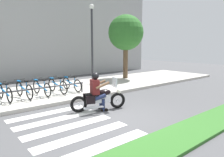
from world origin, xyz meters
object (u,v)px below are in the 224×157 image
object	(u,v)px
street_lamp	(92,38)
tree_near_rack	(126,33)
bicycle_3	(42,88)
bicycle_2	(24,90)
motorcycle	(99,98)
bicycle_1	(5,92)
bicycle_4	(57,86)
bicycle_5	(72,84)
bike_rack	(37,89)
rider	(97,89)

from	to	relation	value
street_lamp	tree_near_rack	xyz separation A→B (m)	(3.03, 0.40, 0.42)
bicycle_3	tree_near_rack	bearing A→B (deg)	12.34
tree_near_rack	bicycle_2	bearing A→B (deg)	-168.92
motorcycle	bicycle_1	size ratio (longest dim) A/B	1.24
bicycle_2	bicycle_4	xyz separation A→B (m)	(1.52, 0.00, -0.01)
tree_near_rack	bicycle_1	bearing A→B (deg)	-169.95
bicycle_5	bicycle_3	bearing A→B (deg)	179.99
bicycle_5	tree_near_rack	distance (m)	5.85
bike_rack	tree_near_rack	distance (m)	7.63
bicycle_1	bicycle_2	distance (m)	0.76
bicycle_5	rider	bearing A→B (deg)	-101.26
bicycle_4	bike_rack	xyz separation A→B (m)	(-1.14, -0.55, 0.07)
rider	bicycle_5	xyz separation A→B (m)	(0.61, 3.07, -0.32)
bicycle_3	bicycle_5	distance (m)	1.52
bike_rack	bicycle_4	bearing A→B (deg)	25.92
bicycle_5	bicycle_1	bearing A→B (deg)	180.00
bicycle_1	bicycle_4	bearing A→B (deg)	-0.01
bicycle_5	bike_rack	bearing A→B (deg)	-163.74
motorcycle	tree_near_rack	distance (m)	7.65
rider	bicycle_5	distance (m)	3.14
bicycle_2	bicycle_5	xyz separation A→B (m)	(2.28, 0.00, -0.01)
motorcycle	bicycle_4	bearing A→B (deg)	94.14
bicycle_4	street_lamp	xyz separation A→B (m)	(2.69, 1.02, 2.33)
motorcycle	bicycle_4	world-z (taller)	motorcycle
rider	bicycle_3	size ratio (longest dim) A/B	0.85
bike_rack	bicycle_5	bearing A→B (deg)	16.26
bicycle_1	rider	bearing A→B (deg)	-51.58
bicycle_3	bike_rack	xyz separation A→B (m)	(-0.38, -0.55, 0.08)
bicycle_3	tree_near_rack	world-z (taller)	tree_near_rack
bicycle_2	street_lamp	xyz separation A→B (m)	(4.21, 1.02, 2.32)
bicycle_3	tree_near_rack	size ratio (longest dim) A/B	0.37
bike_rack	tree_near_rack	world-z (taller)	tree_near_rack
motorcycle	bicycle_3	size ratio (longest dim) A/B	1.22
bicycle_4	street_lamp	world-z (taller)	street_lamp
bicycle_2	bicycle_3	bearing A→B (deg)	0.04
bicycle_4	motorcycle	bearing A→B (deg)	-85.86
rider	bicycle_5	world-z (taller)	rider
tree_near_rack	rider	bearing A→B (deg)	-141.19
motorcycle	bicycle_5	size ratio (longest dim) A/B	1.28
motorcycle	bicycle_5	world-z (taller)	motorcycle
bicycle_2	street_lamp	bearing A→B (deg)	13.59
bicycle_2	bicycle_4	bearing A→B (deg)	0.01
bicycle_3	bicycle_1	bearing A→B (deg)	-180.00
bicycle_3	bicycle_4	size ratio (longest dim) A/B	1.00
bicycle_3	bicycle_5	bearing A→B (deg)	-0.01
bicycle_1	bicycle_5	xyz separation A→B (m)	(3.04, -0.00, -0.00)
bicycle_1	street_lamp	distance (m)	5.59
rider	bicycle_1	xyz separation A→B (m)	(-2.43, 3.07, -0.32)
motorcycle	rider	world-z (taller)	rider
motorcycle	bicycle_5	bearing A→B (deg)	80.16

